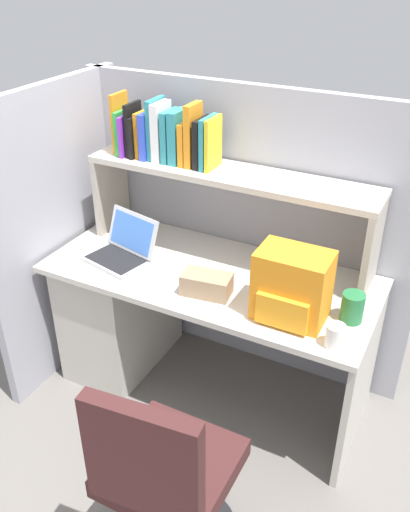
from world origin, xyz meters
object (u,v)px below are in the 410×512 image
backpack (292,287)px  computer_mouse (162,269)px  tissue_box (207,284)px  paper_cup (335,336)px  snack_canister (352,307)px  laptop (123,250)px  office_chair (166,489)px

backpack → computer_mouse: bearing=174.5°
computer_mouse → tissue_box: size_ratio=0.47×
tissue_box → paper_cup: bearing=-17.0°
tissue_box → backpack: bearing=-7.0°
paper_cup → snack_canister: bearing=85.7°
paper_cup → snack_canister: snack_canister is taller
backpack → laptop: bearing=175.0°
tissue_box → office_chair: 0.87m
laptop → backpack: (0.91, -0.08, 0.10)m
tissue_box → snack_canister: snack_canister is taller
tissue_box → office_chair: bearing=-81.6°
backpack → tissue_box: size_ratio=1.40×
laptop → computer_mouse: (0.24, -0.02, -0.03)m
paper_cup → backpack: bearing=155.0°
snack_canister → office_chair: size_ratio=0.14×
laptop → tissue_box: size_ratio=1.64×
tissue_box → office_chair: size_ratio=0.24×
laptop → paper_cup: (1.13, -0.19, -0.00)m
backpack → snack_canister: (0.24, 0.10, -0.08)m
backpack → snack_canister: 0.27m
tissue_box → snack_canister: bearing=1.3°
laptop → backpack: 0.92m
computer_mouse → snack_canister: (0.91, 0.03, 0.05)m
paper_cup → snack_canister: size_ratio=0.77×
paper_cup → office_chair: size_ratio=0.11×
computer_mouse → snack_canister: snack_canister is taller
tissue_box → office_chair: (0.22, -0.75, -0.39)m
laptop → computer_mouse: laptop is taller
laptop → paper_cup: size_ratio=3.62×
backpack → computer_mouse: 0.69m
laptop → paper_cup: bearing=-9.3°
snack_canister → paper_cup: bearing=-94.3°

